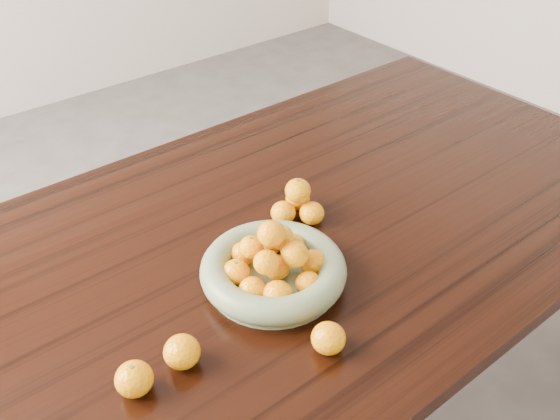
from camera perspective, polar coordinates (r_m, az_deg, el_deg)
dining_table at (r=1.42m, az=-0.62°, el=-5.24°), size 2.00×1.00×0.75m
fruit_bowl at (r=1.22m, az=-0.59°, el=-5.33°), size 0.29×0.29×0.14m
orange_pyramid at (r=1.39m, az=1.62°, el=0.60°), size 0.12×0.12×0.10m
loose_orange_0 at (r=1.07m, az=-13.19°, el=-14.81°), size 0.06×0.06×0.06m
loose_orange_1 at (r=1.09m, az=-8.95°, el=-12.69°), size 0.06×0.06×0.06m
loose_orange_2 at (r=1.11m, az=4.45°, el=-11.61°), size 0.06×0.06×0.06m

